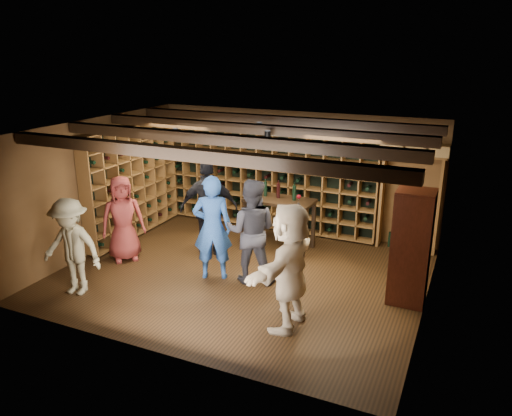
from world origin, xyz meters
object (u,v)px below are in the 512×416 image
at_px(guest_woman_black, 209,208).
at_px(guest_beige, 289,267).
at_px(tasting_table, 279,205).
at_px(guest_red_floral, 123,219).
at_px(guest_khaki, 71,247).
at_px(display_cabinet, 410,250).
at_px(man_grey_suit, 251,231).
at_px(man_blue_shirt, 212,228).

distance_m(guest_woman_black, guest_beige, 2.87).
bearing_deg(guest_woman_black, tasting_table, -171.04).
xyz_separation_m(guest_red_floral, guest_woman_black, (1.30, 0.86, 0.12)).
relative_size(guest_khaki, tasting_table, 1.18).
xyz_separation_m(guest_red_floral, guest_beige, (3.55, -0.92, 0.12)).
xyz_separation_m(display_cabinet, guest_khaki, (-4.83, -1.86, -0.07)).
height_order(man_grey_suit, tasting_table, man_grey_suit).
distance_m(display_cabinet, guest_beige, 1.98).
bearing_deg(guest_red_floral, man_grey_suit, -42.68).
relative_size(display_cabinet, guest_red_floral, 1.11).
height_order(display_cabinet, guest_beige, guest_beige).
relative_size(man_blue_shirt, guest_khaki, 1.14).
relative_size(display_cabinet, man_blue_shirt, 0.98).
xyz_separation_m(guest_khaki, tasting_table, (2.25, 3.07, 0.07)).
distance_m(man_blue_shirt, tasting_table, 1.75).
xyz_separation_m(display_cabinet, guest_woman_black, (-3.66, 0.39, 0.04)).
xyz_separation_m(display_cabinet, tasting_table, (-2.58, 1.20, 0.00)).
bearing_deg(man_blue_shirt, guest_woman_black, -80.61).
bearing_deg(guest_beige, guest_khaki, -77.90).
relative_size(man_blue_shirt, man_grey_suit, 1.02).
bearing_deg(display_cabinet, man_grey_suit, -172.61).
relative_size(man_grey_suit, guest_red_floral, 1.12).
height_order(display_cabinet, man_grey_suit, man_grey_suit).
bearing_deg(man_blue_shirt, guest_red_floral, -23.21).
distance_m(guest_red_floral, guest_khaki, 1.40).
height_order(guest_beige, tasting_table, guest_beige).
distance_m(display_cabinet, man_grey_suit, 2.49).
xyz_separation_m(man_blue_shirt, guest_red_floral, (-1.84, -0.00, -0.10)).
distance_m(guest_red_floral, tasting_table, 2.90).
bearing_deg(guest_red_floral, man_blue_shirt, -46.08).
bearing_deg(guest_woman_black, guest_beige, 113.40).
bearing_deg(guest_red_floral, tasting_table, -10.95).
bearing_deg(guest_woman_black, display_cabinet, 145.75).
xyz_separation_m(man_grey_suit, tasting_table, (-0.11, 1.52, -0.02)).
bearing_deg(tasting_table, display_cabinet, -22.90).
relative_size(man_grey_suit, guest_beige, 0.97).
height_order(guest_woman_black, tasting_table, guest_woman_black).
xyz_separation_m(guest_woman_black, guest_beige, (2.25, -1.78, 0.00)).
height_order(guest_khaki, tasting_table, guest_khaki).
height_order(man_blue_shirt, guest_red_floral, man_blue_shirt).
height_order(man_blue_shirt, guest_beige, guest_beige).
xyz_separation_m(guest_red_floral, guest_khaki, (0.12, -1.39, -0.00)).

